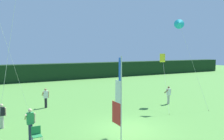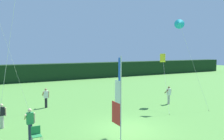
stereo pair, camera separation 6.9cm
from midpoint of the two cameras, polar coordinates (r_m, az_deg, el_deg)
name	(u,v)px [view 2 (the right image)]	position (r m, az deg, el deg)	size (l,w,h in m)	color
ground_plane	(127,128)	(14.88, 3.95, -14.25)	(120.00, 120.00, 0.00)	#518E3D
distant_treeline	(44,72)	(38.68, -16.59, -0.56)	(80.00, 2.40, 2.71)	black
banner_flag	(118,100)	(12.45, 1.69, -7.52)	(0.06, 1.03, 4.59)	#B7B7BC
person_near_banner	(30,124)	(13.40, -19.53, -12.41)	(0.55, 0.48, 1.78)	#2D334C
person_mid_field	(46,97)	(20.46, -15.99, -6.56)	(0.55, 0.48, 1.66)	black
person_far_left	(2,115)	(16.17, -25.59, -10.08)	(0.55, 0.48, 1.57)	#B7B2A3
person_far_right	(169,95)	(21.67, 14.00, -5.94)	(0.55, 0.48, 1.62)	#B7B2A3
folding_chair	(36,134)	(13.10, -18.16, -14.82)	(0.51, 0.51, 0.89)	#BCBCC1
kite_cyan_delta_0	(180,24)	(20.73, 16.51, 10.98)	(1.58, 2.87, 7.62)	brown
kite_yellow_box_1	(163,58)	(21.23, 12.57, 2.91)	(2.31, 3.55, 4.60)	brown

